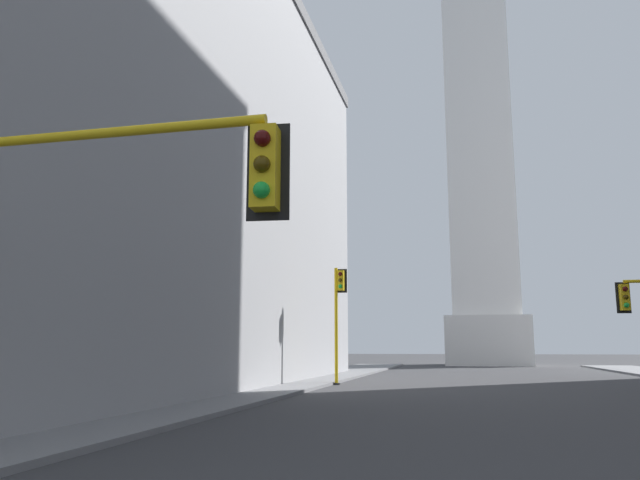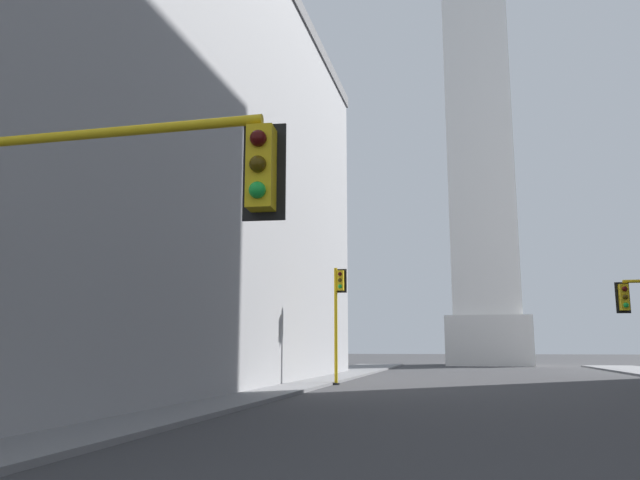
# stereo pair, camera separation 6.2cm
# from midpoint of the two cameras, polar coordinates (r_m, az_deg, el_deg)

# --- Properties ---
(sidewalk_left) EXTENTS (5.00, 88.73, 0.15)m
(sidewalk_left) POSITION_cam_midpoint_polar(r_m,az_deg,el_deg) (28.87, -6.51, -13.53)
(sidewalk_left) COLOR slate
(sidewalk_left) RESTS_ON ground_plane
(building_left) EXTENTS (24.86, 44.29, 23.25)m
(building_left) POSITION_cam_midpoint_polar(r_m,az_deg,el_deg) (36.66, -23.83, 6.32)
(building_left) COLOR #9E9EA0
(building_left) RESTS_ON ground_plane
(obelisk) EXTENTS (9.28, 9.28, 77.82)m
(obelisk) POSITION_cam_midpoint_polar(r_m,az_deg,el_deg) (82.58, 13.91, 16.00)
(obelisk) COLOR silver
(obelisk) RESTS_ON ground_plane
(traffic_light_near_left) EXTENTS (5.45, 0.52, 5.05)m
(traffic_light_near_left) POSITION_cam_midpoint_polar(r_m,az_deg,el_deg) (9.52, -23.47, 2.43)
(traffic_light_near_left) COLOR yellow
(traffic_light_near_left) RESTS_ON ground_plane
(traffic_light_mid_left) EXTENTS (0.79, 0.51, 6.34)m
(traffic_light_mid_left) POSITION_cam_midpoint_polar(r_m,az_deg,el_deg) (34.43, 1.64, -6.17)
(traffic_light_mid_left) COLOR yellow
(traffic_light_mid_left) RESTS_ON ground_plane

